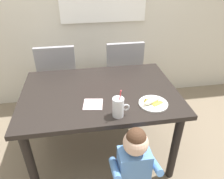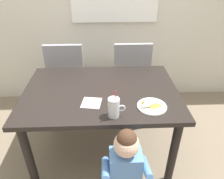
# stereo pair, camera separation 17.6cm
# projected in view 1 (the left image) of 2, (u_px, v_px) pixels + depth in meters

# --- Properties ---
(ground_plane) EXTENTS (24.00, 24.00, 0.00)m
(ground_plane) POSITION_uv_depth(u_px,v_px,m) (102.00, 151.00, 2.26)
(ground_plane) COLOR #7A6B56
(dining_table) EXTENTS (1.35, 0.93, 0.76)m
(dining_table) POSITION_uv_depth(u_px,v_px,m) (100.00, 100.00, 1.91)
(dining_table) COLOR black
(dining_table) RESTS_ON ground
(dining_chair_left) EXTENTS (0.44, 0.44, 0.96)m
(dining_chair_left) POSITION_uv_depth(u_px,v_px,m) (59.00, 77.00, 2.52)
(dining_chair_left) COLOR gray
(dining_chair_left) RESTS_ON ground
(dining_chair_right) EXTENTS (0.44, 0.44, 0.96)m
(dining_chair_right) POSITION_uv_depth(u_px,v_px,m) (123.00, 73.00, 2.62)
(dining_chair_right) COLOR gray
(dining_chair_right) RESTS_ON ground
(toddler_standing) EXTENTS (0.33, 0.24, 0.84)m
(toddler_standing) POSITION_uv_depth(u_px,v_px,m) (134.00, 163.00, 1.48)
(toddler_standing) COLOR #3F4760
(toddler_standing) RESTS_ON ground
(milk_cup) EXTENTS (0.13, 0.09, 0.25)m
(milk_cup) POSITION_uv_depth(u_px,v_px,m) (118.00, 108.00, 1.53)
(milk_cup) COLOR silver
(milk_cup) RESTS_ON dining_table
(snack_plate) EXTENTS (0.23, 0.23, 0.01)m
(snack_plate) POSITION_uv_depth(u_px,v_px,m) (153.00, 104.00, 1.68)
(snack_plate) COLOR white
(snack_plate) RESTS_ON dining_table
(peeled_banana) EXTENTS (0.18, 0.13, 0.07)m
(peeled_banana) POSITION_uv_depth(u_px,v_px,m) (152.00, 101.00, 1.67)
(peeled_banana) COLOR #F4EAC6
(peeled_banana) RESTS_ON snack_plate
(paper_napkin) EXTENTS (0.17, 0.17, 0.00)m
(paper_napkin) POSITION_uv_depth(u_px,v_px,m) (93.00, 104.00, 1.68)
(paper_napkin) COLOR silver
(paper_napkin) RESTS_ON dining_table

